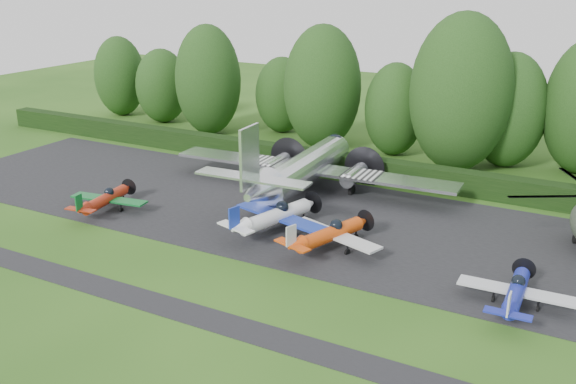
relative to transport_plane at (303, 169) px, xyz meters
The scene contains 17 objects.
ground 15.14m from the transport_plane, 76.43° to the right, with size 160.00×160.00×0.00m, color #254C15.
apron 6.17m from the transport_plane, 52.35° to the right, with size 70.00×18.00×0.01m, color black.
taxiway_verge 20.97m from the transport_plane, 80.30° to the right, with size 70.00×2.00×0.00m, color black.
hedgerow 7.68m from the transport_plane, 61.43° to the left, with size 90.00×1.60×2.00m, color black.
transport_plane is the anchor object (origin of this frame).
light_plane_red 16.02m from the transport_plane, 136.99° to the right, with size 6.39×6.72×2.45m.
light_plane_white 8.63m from the transport_plane, 76.12° to the right, with size 7.98×8.39×3.07m.
light_plane_orange 11.44m from the transport_plane, 53.87° to the right, with size 7.28×7.65×2.80m.
light_plane_blue 22.33m from the transport_plane, 30.95° to the right, with size 6.47×6.80×2.49m.
tree_1 21.26m from the transport_plane, 51.31° to the left, with size 7.03×7.03×10.85m.
tree_3 15.58m from the transport_plane, 109.70° to the left, with size 8.00×8.00×12.79m.
tree_4 38.35m from the transport_plane, 154.70° to the left, with size 6.34×6.34×10.01m.
tree_5 16.80m from the transport_plane, 54.34° to the left, with size 9.25×9.25×14.53m.
tree_6 15.58m from the transport_plane, 80.78° to the left, with size 6.05×6.05×9.33m.
tree_8 31.61m from the transport_plane, 150.11° to the left, with size 6.33×6.33×8.94m.
tree_9 23.60m from the transport_plane, 144.43° to the left, with size 7.35×7.35×12.29m.
tree_11 21.93m from the transport_plane, 123.55° to the left, with size 6.04×6.04×8.64m.
Camera 1 is at (19.54, -30.77, 17.97)m, focal length 40.00 mm.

